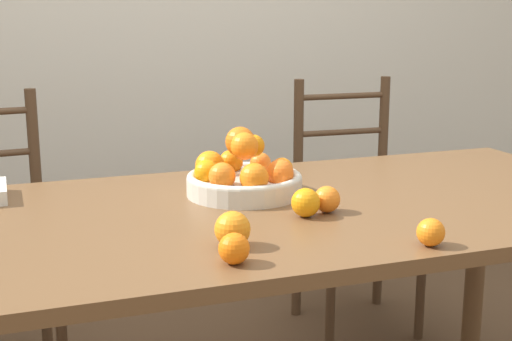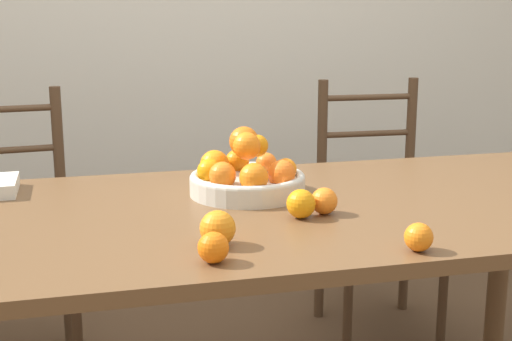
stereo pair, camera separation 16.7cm
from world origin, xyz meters
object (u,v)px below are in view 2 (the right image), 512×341
(fruit_bowl, at_px, (246,175))
(chair_right, at_px, (377,213))
(orange_loose_1, at_px, (213,248))
(orange_loose_4, at_px, (324,201))
(orange_loose_0, at_px, (301,204))
(chair_left, at_px, (11,241))
(orange_loose_3, at_px, (218,228))
(orange_loose_2, at_px, (419,237))

(fruit_bowl, distance_m, chair_right, 1.02)
(orange_loose_1, xyz_separation_m, orange_loose_4, (0.33, 0.27, 0.00))
(fruit_bowl, relative_size, orange_loose_0, 4.40)
(orange_loose_4, bearing_deg, chair_left, 132.75)
(fruit_bowl, height_order, orange_loose_1, fruit_bowl)
(fruit_bowl, distance_m, orange_loose_1, 0.54)
(fruit_bowl, bearing_deg, orange_loose_3, -111.68)
(fruit_bowl, bearing_deg, orange_loose_2, -66.04)
(orange_loose_4, height_order, chair_left, chair_left)
(chair_left, bearing_deg, fruit_bowl, -49.30)
(fruit_bowl, bearing_deg, orange_loose_4, -58.55)
(orange_loose_0, xyz_separation_m, orange_loose_3, (-0.24, -0.15, 0.00))
(fruit_bowl, xyz_separation_m, chair_right, (0.69, 0.67, -0.35))
(orange_loose_4, xyz_separation_m, chair_left, (-0.83, 0.90, -0.33))
(orange_loose_2, bearing_deg, chair_right, 69.56)
(orange_loose_2, relative_size, orange_loose_4, 0.92)
(orange_loose_2, distance_m, orange_loose_4, 0.33)
(orange_loose_4, xyz_separation_m, chair_right, (0.55, 0.90, -0.33))
(orange_loose_1, distance_m, orange_loose_3, 0.11)
(chair_left, bearing_deg, orange_loose_1, -72.25)
(orange_loose_0, xyz_separation_m, chair_left, (-0.76, 0.92, -0.33))
(orange_loose_2, xyz_separation_m, chair_left, (-0.93, 1.21, -0.32))
(fruit_bowl, height_order, chair_right, chair_right)
(orange_loose_3, distance_m, orange_loose_4, 0.35)
(orange_loose_2, xyz_separation_m, chair_right, (0.45, 1.21, -0.32))
(orange_loose_0, relative_size, orange_loose_3, 0.92)
(fruit_bowl, relative_size, orange_loose_4, 4.73)
(fruit_bowl, xyz_separation_m, orange_loose_0, (0.08, -0.25, -0.02))
(orange_loose_3, xyz_separation_m, orange_loose_4, (0.30, 0.17, -0.01))
(orange_loose_3, relative_size, orange_loose_4, 1.17)
(fruit_bowl, relative_size, orange_loose_2, 5.16)
(orange_loose_1, relative_size, chair_left, 0.06)
(fruit_bowl, xyz_separation_m, orange_loose_2, (0.24, -0.54, -0.02))
(orange_loose_0, relative_size, orange_loose_2, 1.17)
(orange_loose_0, xyz_separation_m, orange_loose_4, (0.07, 0.02, -0.00))
(fruit_bowl, distance_m, chair_left, 1.02)
(orange_loose_0, height_order, chair_left, chair_left)
(orange_loose_1, relative_size, orange_loose_4, 0.96)
(orange_loose_2, height_order, orange_loose_4, orange_loose_4)
(orange_loose_3, bearing_deg, fruit_bowl, 68.32)
(orange_loose_0, bearing_deg, orange_loose_1, -136.36)
(fruit_bowl, distance_m, orange_loose_2, 0.60)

